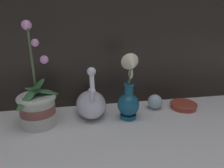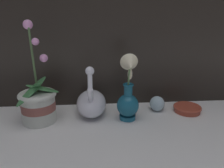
% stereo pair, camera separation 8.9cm
% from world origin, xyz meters
% --- Properties ---
extents(ground_plane, '(2.80, 2.80, 0.00)m').
position_xyz_m(ground_plane, '(0.00, 0.00, 0.00)').
color(ground_plane, silver).
extents(orchid_potted_plant, '(0.16, 0.19, 0.40)m').
position_xyz_m(orchid_potted_plant, '(-0.32, 0.09, 0.08)').
color(orchid_potted_plant, beige).
rests_on(orchid_potted_plant, ground_plane).
extents(swan_figurine, '(0.12, 0.22, 0.23)m').
position_xyz_m(swan_figurine, '(-0.11, 0.14, 0.06)').
color(swan_figurine, white).
rests_on(swan_figurine, ground_plane).
extents(blue_vase, '(0.09, 0.11, 0.27)m').
position_xyz_m(blue_vase, '(0.04, 0.08, 0.10)').
color(blue_vase, '#195B75').
rests_on(blue_vase, ground_plane).
extents(glass_sphere, '(0.07, 0.07, 0.07)m').
position_xyz_m(glass_sphere, '(0.18, 0.16, 0.03)').
color(glass_sphere, silver).
rests_on(glass_sphere, ground_plane).
extents(amber_dish, '(0.12, 0.12, 0.03)m').
position_xyz_m(amber_dish, '(0.31, 0.13, 0.02)').
color(amber_dish, '#A8422D').
rests_on(amber_dish, ground_plane).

